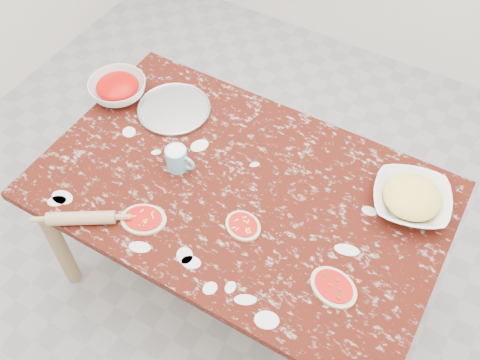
% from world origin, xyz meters
% --- Properties ---
extents(ground, '(4.00, 4.00, 0.00)m').
position_xyz_m(ground, '(0.00, 0.00, 0.00)').
color(ground, gray).
extents(worktable, '(1.60, 1.00, 0.75)m').
position_xyz_m(worktable, '(0.00, 0.00, 0.67)').
color(worktable, '#370E08').
rests_on(worktable, ground).
extents(pizza_tray, '(0.42, 0.42, 0.01)m').
position_xyz_m(pizza_tray, '(-0.47, 0.22, 0.76)').
color(pizza_tray, '#B2B2B7').
rests_on(pizza_tray, worktable).
extents(sauce_bowl, '(0.27, 0.27, 0.08)m').
position_xyz_m(sauce_bowl, '(-0.74, 0.18, 0.79)').
color(sauce_bowl, white).
rests_on(sauce_bowl, worktable).
extents(cheese_bowl, '(0.36, 0.36, 0.07)m').
position_xyz_m(cheese_bowl, '(0.61, 0.25, 0.79)').
color(cheese_bowl, white).
rests_on(cheese_bowl, worktable).
extents(flour_mug, '(0.13, 0.09, 0.10)m').
position_xyz_m(flour_mug, '(-0.27, -0.03, 0.80)').
color(flour_mug, '#6DB5D3').
rests_on(flour_mug, worktable).
extents(pizza_left, '(0.21, 0.19, 0.02)m').
position_xyz_m(pizza_left, '(-0.24, -0.32, 0.76)').
color(pizza_left, beige).
rests_on(pizza_left, worktable).
extents(pizza_mid, '(0.17, 0.16, 0.02)m').
position_xyz_m(pizza_mid, '(0.10, -0.15, 0.76)').
color(pizza_mid, beige).
rests_on(pizza_mid, worktable).
extents(pizza_right, '(0.21, 0.18, 0.02)m').
position_xyz_m(pizza_right, '(0.50, -0.21, 0.76)').
color(pizza_right, beige).
rests_on(pizza_right, worktable).
extents(rolling_pin, '(0.24, 0.18, 0.05)m').
position_xyz_m(rolling_pin, '(-0.43, -0.44, 0.78)').
color(rolling_pin, tan).
rests_on(rolling_pin, worktable).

